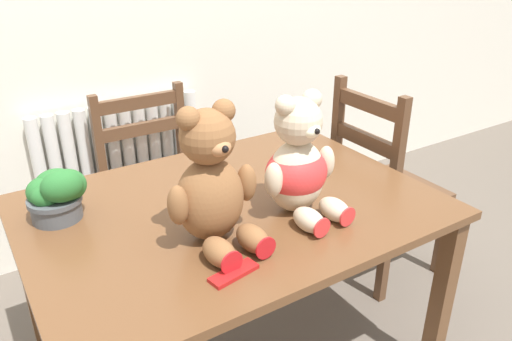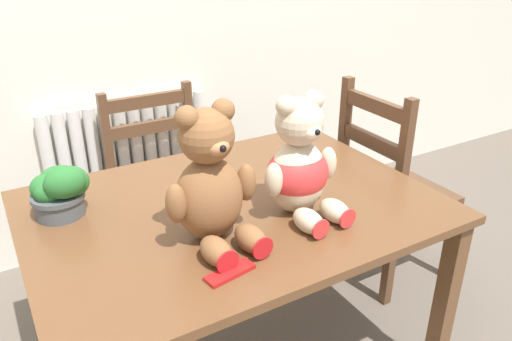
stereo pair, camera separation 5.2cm
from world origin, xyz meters
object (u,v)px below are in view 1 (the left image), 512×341
(wooden_chair_behind, at_px, (155,183))
(wooden_chair_side, at_px, (383,188))
(teddy_bear_right, at_px, (298,166))
(teddy_bear_left, at_px, (212,185))
(chocolate_bar, at_px, (234,273))
(potted_plant, at_px, (57,193))

(wooden_chair_behind, xyz_separation_m, wooden_chair_side, (0.87, -0.65, 0.02))
(teddy_bear_right, bearing_deg, teddy_bear_left, -3.27)
(chocolate_bar, bearing_deg, teddy_bear_right, 28.55)
(wooden_chair_behind, xyz_separation_m, chocolate_bar, (-0.22, -1.14, 0.27))
(wooden_chair_side, relative_size, teddy_bear_left, 2.32)
(wooden_chair_behind, distance_m, chocolate_bar, 1.19)
(wooden_chair_behind, relative_size, teddy_bear_left, 2.11)
(teddy_bear_left, relative_size, chocolate_bar, 2.94)
(teddy_bear_left, xyz_separation_m, teddy_bear_right, (0.31, 0.01, -0.02))
(chocolate_bar, bearing_deg, potted_plant, 119.54)
(potted_plant, bearing_deg, chocolate_bar, -60.46)
(teddy_bear_left, distance_m, chocolate_bar, 0.26)
(teddy_bear_left, bearing_deg, teddy_bear_right, 176.74)
(teddy_bear_right, bearing_deg, wooden_chair_behind, -86.24)
(teddy_bear_right, height_order, potted_plant, teddy_bear_right)
(teddy_bear_left, xyz_separation_m, chocolate_bar, (-0.04, -0.19, -0.17))
(wooden_chair_behind, relative_size, wooden_chair_side, 0.91)
(wooden_chair_behind, relative_size, chocolate_bar, 6.21)
(wooden_chair_side, distance_m, chocolate_bar, 1.22)
(chocolate_bar, bearing_deg, wooden_chair_behind, 79.16)
(teddy_bear_right, distance_m, potted_plant, 0.76)
(wooden_chair_side, xyz_separation_m, teddy_bear_right, (-0.73, -0.30, 0.41))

